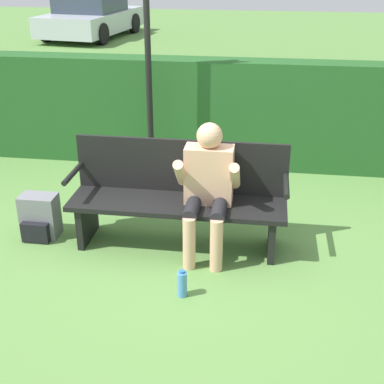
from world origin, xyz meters
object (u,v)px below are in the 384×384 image
Objects in this scene: backpack at (40,217)px; signpost at (147,44)px; park_bench at (179,195)px; person_seated at (208,184)px; water_bottle at (182,284)px; parked_car at (91,17)px.

backpack is 2.25m from signpost.
backpack is (-1.33, -0.09, -0.28)m from park_bench.
signpost is (-0.59, 1.54, 1.09)m from park_bench.
person_seated is 1.68m from backpack.
water_bottle is 0.06× the size of parked_car.
backpack is 0.16× the size of signpost.
park_bench is 1.97m from signpost.
park_bench is 1.66× the size of person_seated.
signpost is at bearing 65.70° from backpack.
water_bottle is at bearing -150.87° from parked_car.
signpost reaches higher than park_bench.
water_bottle is at bearing -27.15° from backpack.
parked_car reaches higher than water_bottle.
park_bench is at bearing 101.04° from water_bottle.
person_seated is at bearing -23.47° from park_bench.
parked_car reaches higher than backpack.
person_seated is (0.28, -0.12, 0.19)m from park_bench.
water_bottle is 0.09× the size of signpost.
park_bench is at bearing -150.20° from parked_car.
water_bottle is (0.17, -0.86, -0.36)m from park_bench.
park_bench reaches higher than backpack.
person_seated is 0.29× the size of parked_car.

